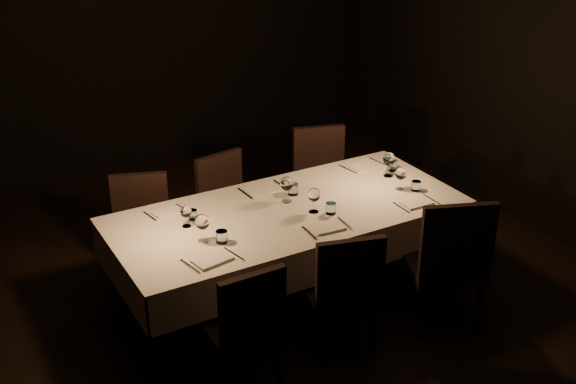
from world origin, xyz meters
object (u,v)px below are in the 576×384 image
dining_table (288,219)px  chair_far_left (142,227)px  chair_far_right (321,177)px  chair_near_center (344,288)px  chair_near_left (246,323)px  chair_far_center (227,203)px  chair_near_right (448,259)px

dining_table → chair_far_left: 1.15m
chair_far_right → chair_far_left: bearing=-160.5°
chair_near_center → chair_far_left: (-0.84, 1.49, -0.02)m
chair_near_left → chair_near_center: 0.71m
chair_far_left → dining_table: bearing=-21.4°
chair_near_center → dining_table: bearing=-74.9°
chair_near_left → chair_far_center: chair_near_left is taller
chair_near_left → chair_far_left: bearing=-85.6°
chair_far_center → chair_far_right: size_ratio=0.94×
chair_near_center → chair_far_left: chair_near_center is taller
chair_near_center → chair_far_right: chair_far_right is taller
chair_near_left → chair_near_right: chair_near_right is taller
chair_near_right → chair_far_left: size_ratio=1.16×
dining_table → chair_near_right: 1.15m
chair_near_right → chair_far_right: size_ratio=1.10×
chair_far_center → chair_far_right: 0.90m
dining_table → chair_near_left: size_ratio=2.84×
chair_near_center → chair_near_left: bearing=15.0°
dining_table → chair_near_center: chair_near_center is taller
chair_near_left → chair_near_right: bearing=175.1°
chair_far_right → chair_near_center: bearing=-100.1°
chair_near_right → chair_far_center: size_ratio=1.17×
dining_table → chair_near_left: (-0.71, -0.73, -0.19)m
chair_far_left → chair_far_center: (0.74, 0.06, -0.00)m
chair_near_left → chair_far_right: chair_far_right is taller
dining_table → chair_far_center: 0.85m
chair_near_right → chair_near_center: bearing=13.7°
chair_far_left → chair_far_right: bearing=23.0°
dining_table → chair_far_center: bearing=97.0°
chair_near_right → chair_far_right: (0.03, 1.66, -0.04)m
dining_table → chair_far_center: size_ratio=2.85×
dining_table → chair_near_left: chair_near_left is taller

